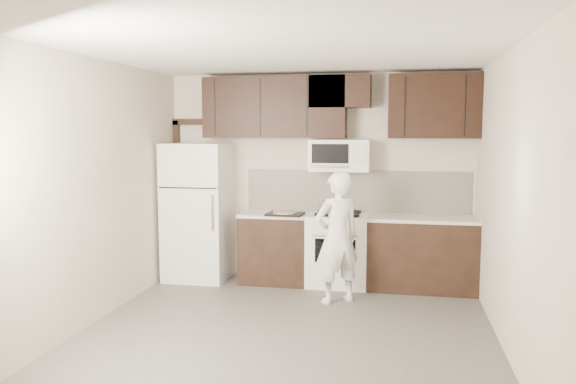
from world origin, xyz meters
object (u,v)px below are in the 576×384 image
(microwave, at_px, (340,155))
(stove, at_px, (338,249))
(refrigerator, at_px, (198,212))
(person, at_px, (337,237))

(microwave, bearing_deg, stove, -89.90)
(stove, distance_m, microwave, 1.20)
(microwave, xyz_separation_m, refrigerator, (-1.85, -0.17, -0.75))
(stove, height_order, microwave, microwave)
(refrigerator, xyz_separation_m, person, (1.92, -0.70, -0.14))
(microwave, relative_size, person, 0.50)
(stove, distance_m, person, 0.81)
(stove, relative_size, microwave, 1.24)
(refrigerator, bearing_deg, microwave, 5.15)
(stove, bearing_deg, refrigerator, -178.49)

